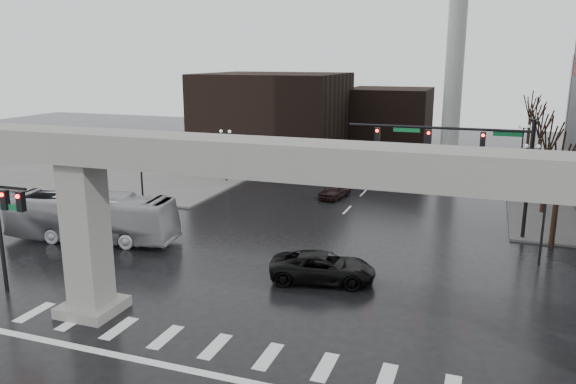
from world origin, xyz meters
name	(u,v)px	position (x,y,z in m)	size (l,w,h in m)	color
ground	(226,336)	(0.00, 0.00, 0.00)	(160.00, 160.00, 0.00)	black
sidewalk_nw	(160,160)	(-26.00, 36.00, 0.07)	(28.00, 36.00, 0.15)	#62605D
elevated_guideway	(250,184)	(1.26, 0.00, 6.88)	(48.00, 2.60, 8.70)	gray
building_far_left	(273,116)	(-14.00, 42.00, 5.00)	(16.00, 14.00, 10.00)	black
building_far_mid	(389,120)	(-2.00, 52.00, 4.00)	(10.00, 10.00, 8.00)	black
smokestack	(456,43)	(6.00, 46.00, 13.35)	(3.60, 3.60, 30.00)	beige
signal_mast_arm	(469,150)	(8.99, 18.80, 5.83)	(12.12, 0.43, 8.00)	black
signal_left_pole	(6,217)	(-12.25, 0.50, 4.07)	(2.30, 0.30, 6.00)	black
flagpole_assembly	(571,123)	(15.29, 22.00, 7.53)	(2.06, 0.12, 12.00)	silver
lamp_right_0	(545,207)	(13.50, 14.00, 3.47)	(1.22, 0.32, 5.11)	black
lamp_right_1	(531,164)	(13.50, 28.00, 3.47)	(1.22, 0.32, 5.11)	black
lamp_right_2	(523,141)	(13.50, 42.00, 3.47)	(1.22, 0.32, 5.11)	black
lamp_left_0	(141,175)	(-13.50, 14.00, 3.47)	(1.22, 0.32, 5.11)	black
lamp_left_1	(226,147)	(-13.50, 28.00, 3.47)	(1.22, 0.32, 5.11)	black
lamp_left_2	(277,129)	(-13.50, 42.00, 3.47)	(1.22, 0.32, 5.11)	black
tree_right_0	(556,204)	(14.53, 18.02, 2.79)	(1.09, 1.58, 7.50)	black
tree_right_1	(546,178)	(14.53, 26.02, 2.85)	(1.09, 1.61, 7.67)	black
tree_right_2	(539,159)	(14.53, 34.02, 2.91)	(1.10, 1.63, 7.85)	black
tree_right_3	(533,146)	(14.53, 42.02, 2.98)	(1.11, 1.66, 8.02)	black
tree_right_4	(529,135)	(14.53, 50.02, 3.04)	(1.12, 1.69, 8.19)	black
pickup_truck	(323,267)	(2.25, 7.34, 0.79)	(2.62, 5.68, 1.58)	black
city_bus	(91,217)	(-14.01, 8.85, 1.59)	(2.68, 11.44, 3.19)	#A4A5A9
far_car	(335,190)	(-1.94, 25.48, 0.68)	(1.61, 4.01, 1.37)	black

